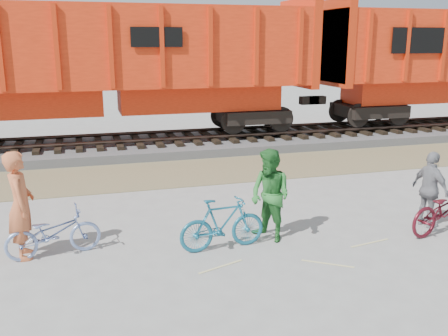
{
  "coord_description": "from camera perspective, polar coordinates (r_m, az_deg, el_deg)",
  "views": [
    {
      "loc": [
        -3.1,
        -8.31,
        3.73
      ],
      "look_at": [
        -0.28,
        1.5,
        1.12
      ],
      "focal_mm": 40.0,
      "sensor_mm": 36.0,
      "label": 1
    }
  ],
  "objects": [
    {
      "name": "person_man",
      "position": [
        9.5,
        5.3,
        -3.14
      ],
      "size": [
        0.98,
        1.07,
        1.77
      ],
      "primitive_type": "imported",
      "rotation": [
        0.0,
        0.0,
        -1.11
      ],
      "color": "#266E2B",
      "rests_on": "ground"
    },
    {
      "name": "hopper_car_center",
      "position": [
        17.35,
        -13.07,
        11.59
      ],
      "size": [
        14.0,
        3.13,
        4.65
      ],
      "color": "black",
      "rests_on": "track"
    },
    {
      "name": "ballast_bed",
      "position": [
        17.94,
        -5.77,
        2.76
      ],
      "size": [
        120.0,
        4.0,
        0.3
      ],
      "primitive_type": "cube",
      "color": "slate",
      "rests_on": "ground"
    },
    {
      "name": "bicycle_blue",
      "position": [
        9.4,
        -18.93,
        -7.02
      ],
      "size": [
        1.72,
        0.83,
        0.86
      ],
      "primitive_type": "imported",
      "rotation": [
        0.0,
        0.0,
        1.73
      ],
      "color": "#7990C9",
      "rests_on": "ground"
    },
    {
      "name": "gravel_strip",
      "position": [
        14.63,
        -3.27,
        -0.41
      ],
      "size": [
        120.0,
        3.0,
        0.02
      ],
      "primitive_type": "cube",
      "color": "#857752",
      "rests_on": "ground"
    },
    {
      "name": "bicycle_teal",
      "position": [
        9.15,
        -0.18,
        -6.41
      ],
      "size": [
        1.66,
        0.59,
        0.98
      ],
      "primitive_type": "imported",
      "rotation": [
        0.0,
        0.0,
        1.65
      ],
      "color": "#196581",
      "rests_on": "ground"
    },
    {
      "name": "bicycle_maroon",
      "position": [
        10.87,
        24.07,
        -4.28
      ],
      "size": [
        1.98,
        1.05,
        0.99
      ],
      "primitive_type": "imported",
      "rotation": [
        0.0,
        0.0,
        1.79
      ],
      "color": "#4C0E18",
      "rests_on": "ground"
    },
    {
      "name": "ground",
      "position": [
        9.62,
        4.14,
        -8.51
      ],
      "size": [
        120.0,
        120.0,
        0.0
      ],
      "primitive_type": "plane",
      "color": "#9E9E99",
      "rests_on": "ground"
    },
    {
      "name": "person_woman",
      "position": [
        11.01,
        22.5,
        -2.28
      ],
      "size": [
        0.5,
        0.97,
        1.58
      ],
      "primitive_type": "imported",
      "rotation": [
        0.0,
        0.0,
        1.7
      ],
      "color": "gray",
      "rests_on": "ground"
    },
    {
      "name": "track",
      "position": [
        17.88,
        -5.79,
        3.77
      ],
      "size": [
        120.0,
        2.6,
        0.24
      ],
      "color": "black",
      "rests_on": "ballast_bed"
    },
    {
      "name": "person_solo",
      "position": [
        9.37,
        -22.22,
        -3.95
      ],
      "size": [
        0.51,
        0.73,
        1.92
      ],
      "primitive_type": "imported",
      "rotation": [
        0.0,
        0.0,
        1.64
      ],
      "color": "#CA6339",
      "rests_on": "ground"
    }
  ]
}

